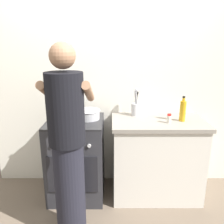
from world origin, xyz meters
The scene contains 10 objects.
ground centered at (0.00, 0.00, 0.00)m, with size 6.00×6.00×0.00m, color #6B5B4C.
back_wall centered at (0.20, 0.50, 1.25)m, with size 3.20×0.10×2.50m.
countertop centered at (0.55, 0.15, 0.45)m, with size 1.00×0.60×0.90m.
stove_range centered at (-0.35, 0.15, 0.45)m, with size 0.60×0.62×0.90m.
pot centered at (-0.49, 0.11, 0.96)m, with size 0.25×0.18×0.11m.
mixing_bowl centered at (-0.21, 0.20, 0.96)m, with size 0.26×0.26×0.10m.
utensil_crock centered at (0.32, 0.33, 1.00)m, with size 0.10×0.10×0.32m.
spice_bottle centered at (0.64, 0.06, 0.95)m, with size 0.04×0.04×0.10m.
oil_bottle centered at (0.80, 0.12, 1.01)m, with size 0.06×0.06×0.27m.
person centered at (-0.32, -0.46, 0.86)m, with size 0.41×0.50×1.70m.
Camera 1 is at (0.05, -2.20, 1.67)m, focal length 36.70 mm.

